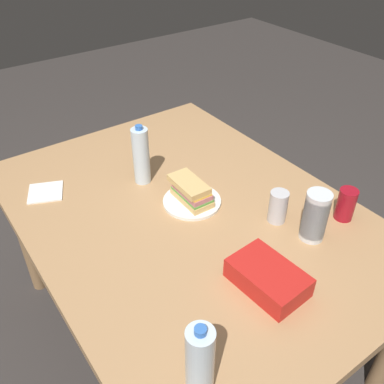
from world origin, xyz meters
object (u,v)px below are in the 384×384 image
object	(u,v)px
soda_can_red	(346,204)
plastic_cup_stack	(315,216)
chip_bag	(268,278)
water_bottle_tall	(200,362)
sandwich	(191,191)
paper_plate	(192,201)
dining_table	(188,227)
soda_can_silver	(278,207)
water_bottle_spare	(141,156)

from	to	relation	value
soda_can_red	plastic_cup_stack	distance (m)	0.18
chip_bag	water_bottle_tall	world-z (taller)	water_bottle_tall
sandwich	soda_can_red	size ratio (longest dim) A/B	1.51
paper_plate	chip_bag	xyz separation A→B (m)	(-0.47, 0.05, 0.03)
paper_plate	sandwich	xyz separation A→B (m)	(0.00, 0.00, 0.05)
paper_plate	chip_bag	world-z (taller)	chip_bag
dining_table	soda_can_silver	bearing A→B (deg)	-134.66
water_bottle_spare	soda_can_silver	distance (m)	0.57
soda_can_red	plastic_cup_stack	xyz separation A→B (m)	(-0.00, 0.17, 0.03)
paper_plate	soda_can_red	bearing A→B (deg)	-134.66
chip_bag	sandwich	bearing A→B (deg)	169.93
soda_can_red	dining_table	bearing A→B (deg)	50.61
dining_table	sandwich	xyz separation A→B (m)	(0.04, -0.04, 0.13)
paper_plate	sandwich	bearing A→B (deg)	25.02
chip_bag	soda_can_silver	xyz separation A→B (m)	(0.21, -0.24, 0.03)
dining_table	water_bottle_tall	xyz separation A→B (m)	(-0.58, 0.37, 0.19)
soda_can_red	chip_bag	xyz separation A→B (m)	(-0.07, 0.45, -0.03)
sandwich	plastic_cup_stack	xyz separation A→B (m)	(-0.40, -0.22, 0.04)
soda_can_red	water_bottle_spare	xyz separation A→B (m)	(0.63, 0.47, 0.06)
water_bottle_tall	water_bottle_spare	world-z (taller)	water_bottle_spare
chip_bag	plastic_cup_stack	xyz separation A→B (m)	(0.07, -0.28, 0.06)
plastic_cup_stack	soda_can_silver	distance (m)	0.14
sandwich	chip_bag	world-z (taller)	sandwich
chip_bag	water_bottle_tall	distance (m)	0.39
water_bottle_tall	soda_can_silver	size ratio (longest dim) A/B	1.95
dining_table	sandwich	world-z (taller)	sandwich
dining_table	sandwich	bearing A→B (deg)	-49.09
dining_table	water_bottle_spare	distance (m)	0.34
paper_plate	water_bottle_spare	bearing A→B (deg)	18.28
soda_can_red	chip_bag	distance (m)	0.46
dining_table	plastic_cup_stack	bearing A→B (deg)	-143.85
dining_table	soda_can_silver	xyz separation A→B (m)	(-0.23, -0.23, 0.14)
soda_can_red	water_bottle_spare	world-z (taller)	water_bottle_spare
chip_bag	water_bottle_spare	size ratio (longest dim) A/B	0.92
sandwich	chip_bag	distance (m)	0.47
paper_plate	plastic_cup_stack	distance (m)	0.46
soda_can_silver	dining_table	bearing A→B (deg)	45.34
sandwich	chip_bag	xyz separation A→B (m)	(-0.47, 0.05, -0.02)
chip_bag	water_bottle_tall	size ratio (longest dim) A/B	0.96
sandwich	water_bottle_tall	xyz separation A→B (m)	(-0.61, 0.41, 0.06)
paper_plate	soda_can_silver	xyz separation A→B (m)	(-0.26, -0.19, 0.05)
soda_can_red	chip_bag	world-z (taller)	soda_can_red
plastic_cup_stack	water_bottle_spare	size ratio (longest dim) A/B	0.74
water_bottle_spare	sandwich	bearing A→B (deg)	-161.83
dining_table	plastic_cup_stack	world-z (taller)	plastic_cup_stack
water_bottle_tall	soda_can_silver	bearing A→B (deg)	-60.00
chip_bag	water_bottle_tall	xyz separation A→B (m)	(-0.14, 0.36, 0.08)
dining_table	water_bottle_tall	distance (m)	0.71
water_bottle_spare	soda_can_silver	bearing A→B (deg)	-151.70
paper_plate	chip_bag	distance (m)	0.47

